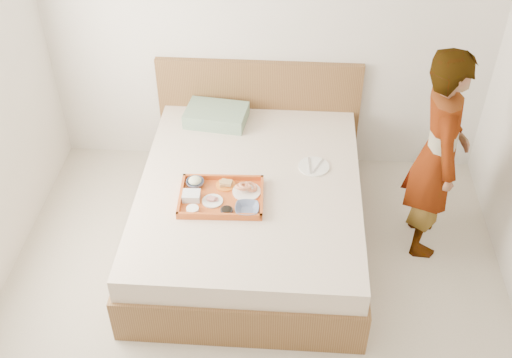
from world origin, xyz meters
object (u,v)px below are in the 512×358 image
object	(u,v)px
tray	(221,197)
dinner_plate	(314,166)
bed	(250,210)
person	(438,155)

from	to	relation	value
tray	dinner_plate	distance (m)	0.75
tray	dinner_plate	xyz separation A→B (m)	(0.63, 0.40, -0.02)
bed	tray	world-z (taller)	tray
dinner_plate	person	world-z (taller)	person
bed	tray	bearing A→B (deg)	-133.55
tray	dinner_plate	world-z (taller)	tray
tray	person	size ratio (longest dim) A/B	0.36
bed	dinner_plate	size ratio (longest dim) A/B	8.89
bed	tray	size ratio (longest dim) A/B	3.52
bed	tray	distance (m)	0.39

